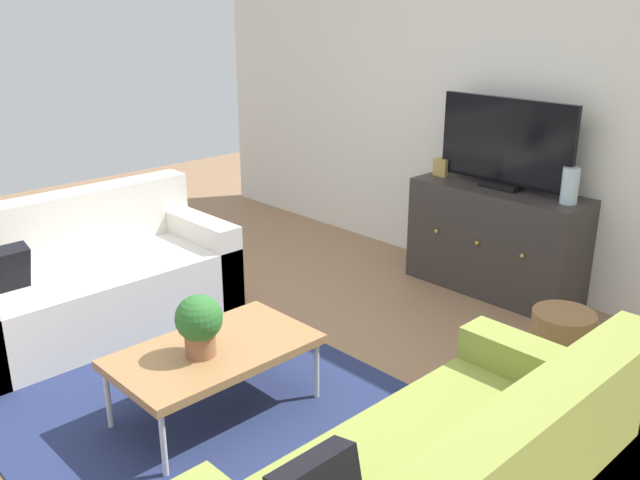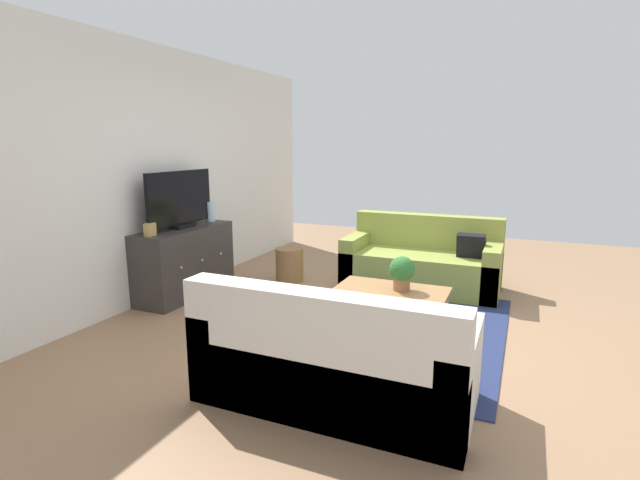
% 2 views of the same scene
% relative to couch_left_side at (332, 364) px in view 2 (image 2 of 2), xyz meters
% --- Properties ---
extents(ground_plane, '(10.00, 10.00, 0.00)m').
position_rel_couch_left_side_xyz_m(ground_plane, '(1.43, 0.10, -0.28)').
color(ground_plane, '#997251').
extents(wall_back, '(6.40, 0.12, 2.70)m').
position_rel_couch_left_side_xyz_m(wall_back, '(1.43, 2.65, 1.07)').
color(wall_back, silver).
rests_on(wall_back, ground_plane).
extents(area_rug, '(2.50, 1.90, 0.01)m').
position_rel_couch_left_side_xyz_m(area_rug, '(1.43, -0.05, -0.28)').
color(area_rug, navy).
rests_on(area_rug, ground_plane).
extents(couch_left_side, '(0.84, 1.76, 0.83)m').
position_rel_couch_left_side_xyz_m(couch_left_side, '(0.00, 0.00, 0.00)').
color(couch_left_side, silver).
rests_on(couch_left_side, ground_plane).
extents(couch_right_side, '(0.84, 1.76, 0.83)m').
position_rel_couch_left_side_xyz_m(couch_right_side, '(2.87, 0.00, 0.00)').
color(couch_right_side, olive).
rests_on(couch_right_side, ground_plane).
extents(coffee_table, '(0.59, 1.00, 0.38)m').
position_rel_couch_left_side_xyz_m(coffee_table, '(1.42, -0.00, 0.06)').
color(coffee_table, '#A37547').
rests_on(coffee_table, ground_plane).
extents(potted_plant, '(0.23, 0.23, 0.31)m').
position_rel_couch_left_side_xyz_m(potted_plant, '(1.43, -0.09, 0.27)').
color(potted_plant, '#936042').
rests_on(potted_plant, coffee_table).
extents(tv_console, '(1.25, 0.47, 0.76)m').
position_rel_couch_left_side_xyz_m(tv_console, '(1.50, 2.37, 0.10)').
color(tv_console, '#332D2B').
rests_on(tv_console, ground_plane).
extents(flat_screen_tv, '(1.00, 0.16, 0.62)m').
position_rel_couch_left_side_xyz_m(flat_screen_tv, '(1.50, 2.39, 0.79)').
color(flat_screen_tv, black).
rests_on(flat_screen_tv, tv_console).
extents(glass_vase, '(0.11, 0.11, 0.24)m').
position_rel_couch_left_side_xyz_m(glass_vase, '(2.00, 2.37, 0.60)').
color(glass_vase, silver).
rests_on(glass_vase, tv_console).
extents(mantel_clock, '(0.11, 0.07, 0.13)m').
position_rel_couch_left_side_xyz_m(mantel_clock, '(1.00, 2.37, 0.55)').
color(mantel_clock, tan).
rests_on(mantel_clock, tv_console).
extents(wicker_basket, '(0.34, 0.34, 0.41)m').
position_rel_couch_left_side_xyz_m(wicker_basket, '(2.46, 1.56, -0.08)').
color(wicker_basket, olive).
rests_on(wicker_basket, ground_plane).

